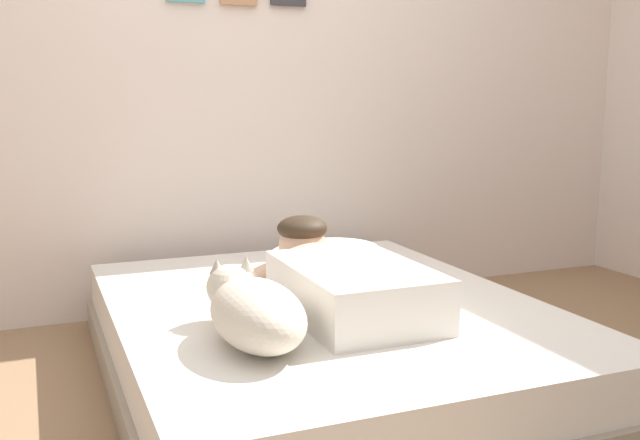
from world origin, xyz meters
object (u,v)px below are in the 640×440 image
(person_lying, at_px, (338,277))
(bed, at_px, (324,342))
(pillow, at_px, (325,252))
(coffee_cup, at_px, (336,262))
(cell_phone, at_px, (328,291))
(dog, at_px, (253,311))

(person_lying, bearing_deg, bed, 113.88)
(pillow, relative_size, coffee_cup, 4.16)
(pillow, height_order, cell_phone, pillow)
(person_lying, bearing_deg, coffee_cup, 67.66)
(dog, bearing_deg, bed, 42.28)
(bed, bearing_deg, dog, -137.72)
(bed, relative_size, person_lying, 2.08)
(bed, xyz_separation_m, pillow, (0.23, 0.55, 0.21))
(coffee_cup, xyz_separation_m, cell_phone, (-0.16, -0.31, -0.03))
(pillow, xyz_separation_m, cell_phone, (-0.17, -0.44, -0.05))
(bed, distance_m, dog, 0.56)
(person_lying, distance_m, dog, 0.48)
(bed, height_order, coffee_cup, coffee_cup)
(bed, distance_m, cell_phone, 0.20)
(pillow, height_order, person_lying, person_lying)
(pillow, bearing_deg, cell_phone, -111.30)
(bed, bearing_deg, person_lying, -66.12)
(pillow, distance_m, dog, 1.08)
(bed, distance_m, pillow, 0.64)
(pillow, distance_m, person_lying, 0.65)
(person_lying, bearing_deg, dog, -145.57)
(bed, xyz_separation_m, coffee_cup, (0.23, 0.42, 0.19))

